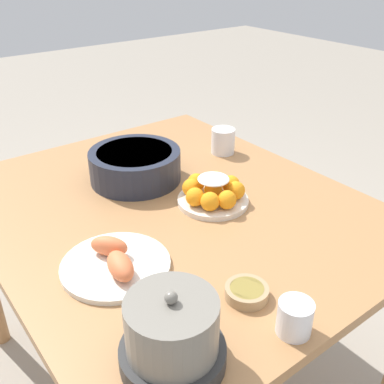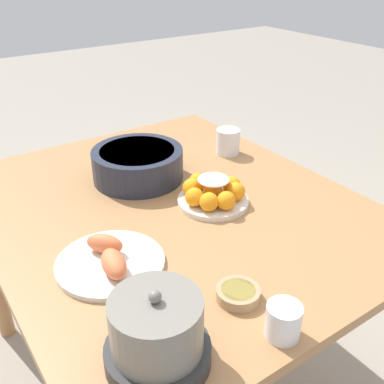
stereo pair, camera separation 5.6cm
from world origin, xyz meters
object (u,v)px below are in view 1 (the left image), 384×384
object	(u,v)px
sauce_bowl	(247,292)
seafood_platter	(116,263)
serving_bowl	(134,165)
cup_near	(223,141)
cake_plate	(213,193)
warming_pot	(172,335)
cup_far	(295,318)
dining_table	(172,230)

from	to	relation	value
sauce_bowl	seafood_platter	bearing A→B (deg)	34.77
serving_bowl	cup_near	size ratio (longest dim) A/B	3.18
cake_plate	warming_pot	bearing A→B (deg)	133.33
cake_plate	cup_far	size ratio (longest dim) A/B	2.89
sauce_bowl	warming_pot	xyz separation A→B (m)	(-0.05, 0.23, 0.05)
warming_pot	sauce_bowl	bearing A→B (deg)	-78.80
cake_plate	dining_table	bearing A→B (deg)	55.95
serving_bowl	warming_pot	xyz separation A→B (m)	(-0.69, 0.33, 0.01)
dining_table	sauce_bowl	distance (m)	0.46
serving_bowl	cup_far	bearing A→B (deg)	173.40
dining_table	cake_plate	world-z (taller)	cake_plate
cake_plate	sauce_bowl	xyz separation A→B (m)	(-0.37, 0.20, -0.02)
cake_plate	serving_bowl	world-z (taller)	serving_bowl
serving_bowl	cup_near	distance (m)	0.38
dining_table	cup_near	distance (m)	0.45
dining_table	seafood_platter	xyz separation A→B (m)	(-0.17, 0.28, 0.11)
warming_pot	seafood_platter	bearing A→B (deg)	-9.05
sauce_bowl	cup_far	distance (m)	0.13
dining_table	warming_pot	xyz separation A→B (m)	(-0.48, 0.33, 0.16)
warming_pot	dining_table	bearing A→B (deg)	-34.53
cake_plate	cup_near	bearing A→B (deg)	-45.24
cake_plate	seafood_platter	size ratio (longest dim) A/B	0.81
cake_plate	sauce_bowl	distance (m)	0.42
dining_table	seafood_platter	world-z (taller)	seafood_platter
cake_plate	cup_near	world-z (taller)	cup_near
cup_near	dining_table	bearing A→B (deg)	117.72
serving_bowl	warming_pot	distance (m)	0.76
seafood_platter	warming_pot	xyz separation A→B (m)	(-0.31, 0.05, 0.05)
cup_near	warming_pot	distance (m)	0.98
serving_bowl	sauce_bowl	xyz separation A→B (m)	(-0.64, 0.09, -0.04)
sauce_bowl	seafood_platter	world-z (taller)	seafood_platter
sauce_bowl	cup_near	bearing A→B (deg)	-36.79
sauce_bowl	warming_pot	bearing A→B (deg)	101.20
dining_table	cup_far	bearing A→B (deg)	170.58
serving_bowl	sauce_bowl	bearing A→B (deg)	171.62
cup_far	sauce_bowl	bearing A→B (deg)	2.18
dining_table	serving_bowl	world-z (taller)	serving_bowl
cake_plate	serving_bowl	bearing A→B (deg)	21.72
cake_plate	serving_bowl	size ratio (longest dim) A/B	0.72
dining_table	warming_pot	size ratio (longest dim) A/B	6.23
sauce_bowl	seafood_platter	size ratio (longest dim) A/B	0.37
cup_near	cup_far	distance (m)	0.90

